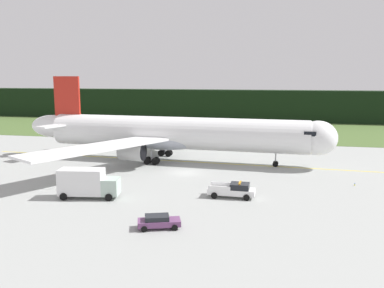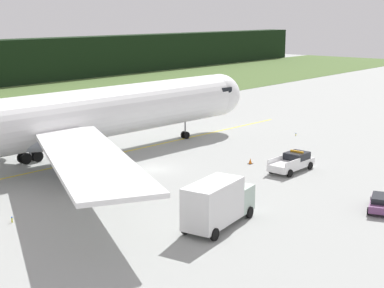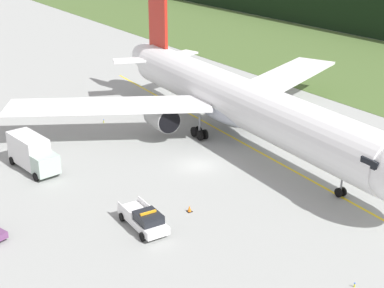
# 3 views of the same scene
# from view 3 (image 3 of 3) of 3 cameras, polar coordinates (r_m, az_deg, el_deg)

# --- Properties ---
(ground) EXTENTS (320.00, 320.00, 0.00)m
(ground) POSITION_cam_3_polar(r_m,az_deg,el_deg) (60.08, 0.61, -2.17)
(ground) COLOR #989B98
(taxiway_centerline_main) EXTENTS (70.95, 3.97, 0.01)m
(taxiway_centerline_main) POSITION_cam_3_polar(r_m,az_deg,el_deg) (67.00, 4.78, 0.33)
(taxiway_centerline_main) COLOR yellow
(taxiway_centerline_main) RESTS_ON ground
(airliner) EXTENTS (54.71, 49.93, 14.50)m
(airliner) POSITION_cam_3_polar(r_m,az_deg,el_deg) (65.96, 4.58, 4.36)
(airliner) COLOR white
(airliner) RESTS_ON ground
(ops_pickup_truck) EXTENTS (5.72, 2.44, 1.94)m
(ops_pickup_truck) POSITION_cam_3_polar(r_m,az_deg,el_deg) (47.91, -4.89, -7.59)
(ops_pickup_truck) COLOR white
(ops_pickup_truck) RESTS_ON ground
(catering_truck) EXTENTS (7.47, 3.55, 3.71)m
(catering_truck) POSITION_cam_3_polar(r_m,az_deg,el_deg) (60.82, -15.95, -0.83)
(catering_truck) COLOR #A8BFB2
(catering_truck) RESTS_ON ground
(apron_cone) EXTENTS (0.46, 0.46, 0.59)m
(apron_cone) POSITION_cam_3_polar(r_m,az_deg,el_deg) (50.64, -0.26, -6.60)
(apron_cone) COLOR black
(apron_cone) RESTS_ON ground
(taxiway_edge_light_east) EXTENTS (0.12, 0.12, 0.37)m
(taxiway_edge_light_east) POSITION_cam_3_polar(r_m,az_deg,el_deg) (42.75, 16.19, -13.55)
(taxiway_edge_light_east) COLOR yellow
(taxiway_edge_light_east) RESTS_ON ground
(taxiway_edge_light_west) EXTENTS (0.12, 0.12, 0.47)m
(taxiway_edge_light_west) POSITION_cam_3_polar(r_m,az_deg,el_deg) (73.62, -8.96, 2.33)
(taxiway_edge_light_west) COLOR yellow
(taxiway_edge_light_west) RESTS_ON ground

